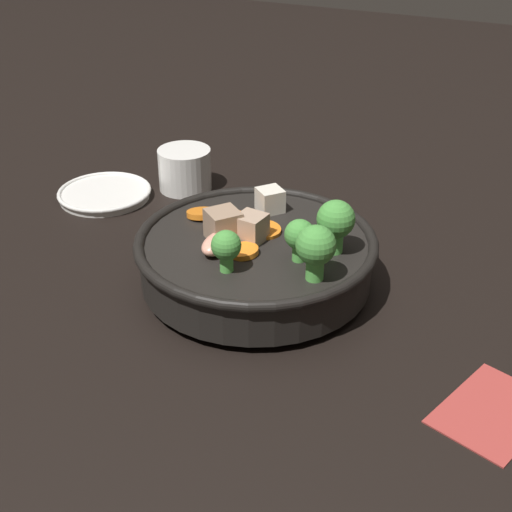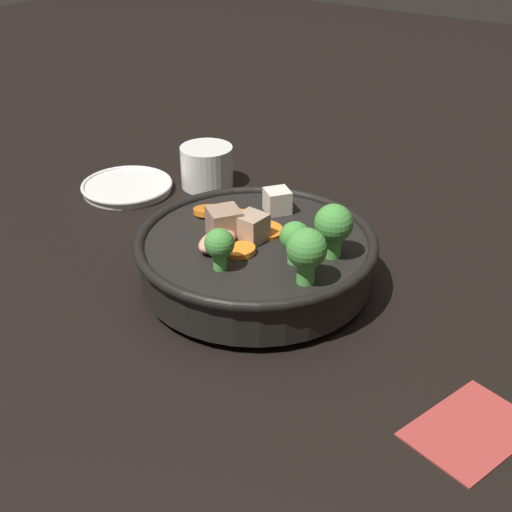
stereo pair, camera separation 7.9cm
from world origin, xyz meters
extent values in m
plane|color=black|center=(0.00, 0.00, 0.00)|extent=(3.00, 3.00, 0.00)
cylinder|color=black|center=(0.00, 0.00, 0.01)|extent=(0.14, 0.14, 0.01)
cylinder|color=black|center=(0.00, 0.00, 0.03)|extent=(0.26, 0.26, 0.05)
torus|color=black|center=(0.00, 0.00, 0.06)|extent=(0.27, 0.27, 0.01)
cylinder|color=brown|center=(0.00, 0.00, 0.04)|extent=(0.24, 0.24, 0.03)
cylinder|color=orange|center=(0.03, 0.08, 0.06)|extent=(0.05, 0.05, 0.01)
cylinder|color=orange|center=(0.02, 0.00, 0.06)|extent=(0.05, 0.05, 0.01)
cylinder|color=orange|center=(-0.03, 0.00, 0.06)|extent=(0.04, 0.04, 0.01)
cylinder|color=orange|center=(0.03, 0.04, 0.06)|extent=(0.04, 0.04, 0.01)
cylinder|color=#59B84C|center=(-0.02, -0.06, 0.07)|extent=(0.01, 0.01, 0.02)
sphere|color=#47933D|center=(-0.02, -0.06, 0.09)|extent=(0.03, 0.03, 0.03)
cylinder|color=#59B84C|center=(-0.07, 0.00, 0.07)|extent=(0.01, 0.01, 0.02)
sphere|color=#47933D|center=(-0.07, 0.00, 0.09)|extent=(0.03, 0.03, 0.03)
cylinder|color=#59B84C|center=(0.02, -0.08, 0.07)|extent=(0.02, 0.02, 0.02)
sphere|color=#47933D|center=(0.02, -0.08, 0.10)|extent=(0.04, 0.04, 0.04)
cylinder|color=#59B84C|center=(-0.04, -0.09, 0.07)|extent=(0.02, 0.02, 0.02)
sphere|color=#47933D|center=(-0.04, -0.09, 0.10)|extent=(0.04, 0.04, 0.04)
cube|color=silver|center=(0.07, 0.02, 0.07)|extent=(0.04, 0.04, 0.03)
cube|color=#9E7F66|center=(-0.01, 0.03, 0.07)|extent=(0.05, 0.05, 0.03)
cube|color=tan|center=(0.00, 0.01, 0.07)|extent=(0.03, 0.03, 0.03)
ellipsoid|color=#EA9E84|center=(-0.04, 0.03, 0.07)|extent=(0.05, 0.03, 0.02)
cylinder|color=white|center=(0.11, 0.29, 0.01)|extent=(0.13, 0.13, 0.01)
torus|color=white|center=(0.11, 0.29, 0.01)|extent=(0.13, 0.13, 0.01)
cylinder|color=white|center=(0.19, 0.21, 0.03)|extent=(0.08, 0.08, 0.06)
cylinder|color=brown|center=(0.19, 0.21, 0.05)|extent=(0.06, 0.06, 0.00)
cube|color=#A33833|center=(-0.10, -0.28, 0.00)|extent=(0.13, 0.11, 0.00)
camera|label=1|loc=(-0.61, -0.30, 0.44)|focal=50.00mm
camera|label=2|loc=(-0.58, -0.37, 0.44)|focal=50.00mm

